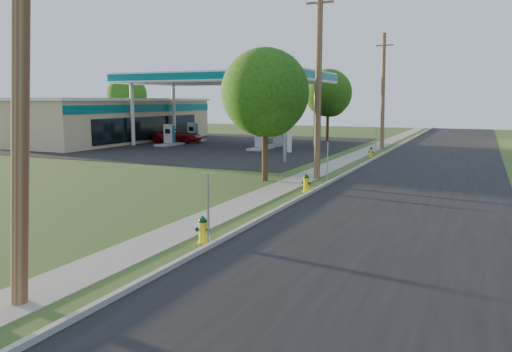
{
  "coord_description": "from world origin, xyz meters",
  "views": [
    {
      "loc": [
        7.07,
        -7.64,
        3.99
      ],
      "look_at": [
        0.0,
        8.0,
        1.4
      ],
      "focal_mm": 35.0,
      "sensor_mm": 36.0,
      "label": 1
    }
  ],
  "objects_px": {
    "tree_verge": "(266,96)",
    "hydrant_mid": "(306,183)",
    "utility_pole_far": "(383,91)",
    "hydrant_far": "(371,152)",
    "fuel_pump_ne": "(261,141)",
    "fuel_pump_sw": "(193,135)",
    "fuel_pump_nw": "(169,138)",
    "fuel_pump_se": "(279,138)",
    "tree_lot": "(329,95)",
    "utility_pole_mid": "(318,82)",
    "hydrant_near": "(203,230)",
    "car_red": "(178,136)",
    "price_pylon": "(285,78)",
    "utility_pole_near": "(20,55)",
    "tree_back": "(127,96)"
  },
  "relations": [
    {
      "from": "tree_verge",
      "to": "hydrant_mid",
      "type": "distance_m",
      "value": 5.21
    },
    {
      "from": "utility_pole_far",
      "to": "hydrant_far",
      "type": "bearing_deg",
      "value": -85.37
    },
    {
      "from": "fuel_pump_ne",
      "to": "hydrant_mid",
      "type": "distance_m",
      "value": 19.56
    },
    {
      "from": "fuel_pump_ne",
      "to": "fuel_pump_sw",
      "type": "height_order",
      "value": "same"
    },
    {
      "from": "utility_pole_far",
      "to": "tree_verge",
      "type": "height_order",
      "value": "utility_pole_far"
    },
    {
      "from": "fuel_pump_nw",
      "to": "fuel_pump_se",
      "type": "height_order",
      "value": "same"
    },
    {
      "from": "fuel_pump_se",
      "to": "tree_lot",
      "type": "height_order",
      "value": "tree_lot"
    },
    {
      "from": "utility_pole_mid",
      "to": "fuel_pump_sw",
      "type": "xyz_separation_m",
      "value": [
        -17.9,
        17.0,
        -4.23
      ]
    },
    {
      "from": "hydrant_near",
      "to": "car_red",
      "type": "xyz_separation_m",
      "value": [
        -19.5,
        28.56,
        0.28
      ]
    },
    {
      "from": "hydrant_near",
      "to": "fuel_pump_se",
      "type": "bearing_deg",
      "value": 107.8
    },
    {
      "from": "utility_pole_mid",
      "to": "tree_lot",
      "type": "bearing_deg",
      "value": 104.86
    },
    {
      "from": "hydrant_far",
      "to": "utility_pole_far",
      "type": "bearing_deg",
      "value": 94.63
    },
    {
      "from": "fuel_pump_sw",
      "to": "car_red",
      "type": "xyz_separation_m",
      "value": [
        -0.93,
        -1.24,
        -0.06
      ]
    },
    {
      "from": "hydrant_near",
      "to": "price_pylon",
      "type": "bearing_deg",
      "value": 104.02
    },
    {
      "from": "fuel_pump_se",
      "to": "utility_pole_near",
      "type": "bearing_deg",
      "value": -75.73
    },
    {
      "from": "utility_pole_far",
      "to": "price_pylon",
      "type": "relative_size",
      "value": 1.39
    },
    {
      "from": "fuel_pump_se",
      "to": "hydrant_mid",
      "type": "relative_size",
      "value": 3.89
    },
    {
      "from": "hydrant_far",
      "to": "fuel_pump_ne",
      "type": "bearing_deg",
      "value": 168.34
    },
    {
      "from": "utility_pole_far",
      "to": "fuel_pump_nw",
      "type": "distance_m",
      "value": 19.03
    },
    {
      "from": "utility_pole_mid",
      "to": "fuel_pump_ne",
      "type": "xyz_separation_m",
      "value": [
        -8.9,
        13.0,
        -4.23
      ]
    },
    {
      "from": "utility_pole_near",
      "to": "utility_pole_far",
      "type": "xyz_separation_m",
      "value": [
        -0.0,
        36.0,
        0.0
      ]
    },
    {
      "from": "utility_pole_mid",
      "to": "fuel_pump_se",
      "type": "distance_m",
      "value": 19.65
    },
    {
      "from": "tree_back",
      "to": "hydrant_near",
      "type": "height_order",
      "value": "tree_back"
    },
    {
      "from": "fuel_pump_nw",
      "to": "price_pylon",
      "type": "bearing_deg",
      "value": -28.18
    },
    {
      "from": "fuel_pump_sw",
      "to": "tree_lot",
      "type": "bearing_deg",
      "value": 30.18
    },
    {
      "from": "hydrant_near",
      "to": "hydrant_mid",
      "type": "distance_m",
      "value": 8.8
    },
    {
      "from": "tree_lot",
      "to": "hydrant_near",
      "type": "height_order",
      "value": "tree_lot"
    },
    {
      "from": "fuel_pump_sw",
      "to": "utility_pole_near",
      "type": "bearing_deg",
      "value": -62.91
    },
    {
      "from": "tree_lot",
      "to": "tree_back",
      "type": "bearing_deg",
      "value": -178.61
    },
    {
      "from": "fuel_pump_sw",
      "to": "tree_lot",
      "type": "relative_size",
      "value": 0.45
    },
    {
      "from": "fuel_pump_se",
      "to": "price_pylon",
      "type": "distance_m",
      "value": 13.4
    },
    {
      "from": "price_pylon",
      "to": "car_red",
      "type": "height_order",
      "value": "price_pylon"
    },
    {
      "from": "fuel_pump_se",
      "to": "hydrant_near",
      "type": "xyz_separation_m",
      "value": [
        9.57,
        -29.8,
        -0.33
      ]
    },
    {
      "from": "price_pylon",
      "to": "hydrant_mid",
      "type": "height_order",
      "value": "price_pylon"
    },
    {
      "from": "hydrant_mid",
      "to": "fuel_pump_se",
      "type": "bearing_deg",
      "value": 114.72
    },
    {
      "from": "fuel_pump_sw",
      "to": "price_pylon",
      "type": "distance_m",
      "value": 18.72
    },
    {
      "from": "fuel_pump_se",
      "to": "hydrant_far",
      "type": "height_order",
      "value": "fuel_pump_se"
    },
    {
      "from": "fuel_pump_ne",
      "to": "hydrant_far",
      "type": "xyz_separation_m",
      "value": [
        9.46,
        -1.95,
        -0.36
      ]
    },
    {
      "from": "fuel_pump_nw",
      "to": "tree_verge",
      "type": "bearing_deg",
      "value": -43.22
    },
    {
      "from": "hydrant_near",
      "to": "utility_pole_far",
      "type": "bearing_deg",
      "value": 91.25
    },
    {
      "from": "tree_verge",
      "to": "hydrant_far",
      "type": "relative_size",
      "value": 8.8
    },
    {
      "from": "tree_lot",
      "to": "hydrant_mid",
      "type": "height_order",
      "value": "tree_lot"
    },
    {
      "from": "utility_pole_near",
      "to": "hydrant_far",
      "type": "height_order",
      "value": "utility_pole_near"
    },
    {
      "from": "fuel_pump_nw",
      "to": "tree_verge",
      "type": "xyz_separation_m",
      "value": [
        15.84,
        -14.88,
        3.51
      ]
    },
    {
      "from": "utility_pole_far",
      "to": "fuel_pump_ne",
      "type": "bearing_deg",
      "value": -150.67
    },
    {
      "from": "utility_pole_far",
      "to": "price_pylon",
      "type": "xyz_separation_m",
      "value": [
        -3.9,
        -12.5,
        0.63
      ]
    },
    {
      "from": "tree_verge",
      "to": "car_red",
      "type": "bearing_deg",
      "value": 133.55
    },
    {
      "from": "tree_back",
      "to": "hydrant_near",
      "type": "bearing_deg",
      "value": -49.03
    },
    {
      "from": "fuel_pump_ne",
      "to": "fuel_pump_se",
      "type": "bearing_deg",
      "value": 90.0
    },
    {
      "from": "fuel_pump_ne",
      "to": "hydrant_mid",
      "type": "relative_size",
      "value": 3.89
    }
  ]
}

